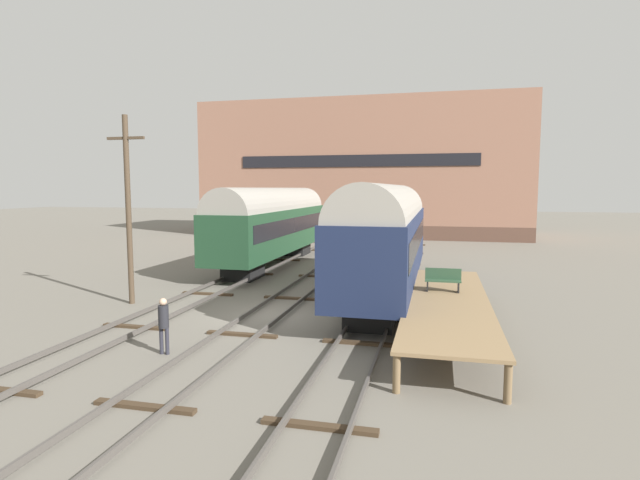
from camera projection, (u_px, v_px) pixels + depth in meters
ground_plane at (270, 315)px, 20.47m from camera, size 200.00×200.00×0.00m
track_left at (176, 306)px, 21.44m from camera, size 2.60×60.00×0.26m
track_middle at (270, 312)px, 20.46m from camera, size 2.60×60.00×0.26m
track_right at (373, 318)px, 19.48m from camera, size 2.60×60.00×0.26m
train_car_navy at (386, 233)px, 23.81m from camera, size 3.02×16.39×5.38m
train_car_green at (273, 221)px, 33.72m from camera, size 3.06×16.74×5.23m
station_platform at (447, 301)px, 18.44m from camera, size 2.97×13.06×1.10m
bench at (443, 279)px, 19.77m from camera, size 1.40×0.40×0.91m
person_worker at (164, 320)px, 15.52m from camera, size 0.32×0.32×1.79m
utility_pole at (128, 207)px, 22.07m from camera, size 1.80×0.24×8.37m
warehouse_building at (365, 170)px, 56.88m from camera, size 34.73×13.20×14.46m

